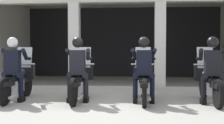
{
  "coord_description": "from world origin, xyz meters",
  "views": [
    {
      "loc": [
        0.61,
        -7.12,
        1.27
      ],
      "look_at": [
        0.0,
        0.34,
        0.96
      ],
      "focal_mm": 47.2,
      "sensor_mm": 36.0,
      "label": 1
    }
  ],
  "objects": [
    {
      "name": "police_officer_far_left",
      "position": [
        -2.38,
        -0.17,
        0.94
      ],
      "size": [
        0.63,
        0.61,
        1.58
      ],
      "rotation": [
        0.0,
        0.0,
        0.01
      ],
      "color": "black",
      "rests_on": "ground"
    },
    {
      "name": "ground_plane",
      "position": [
        0.0,
        3.0,
        0.0
      ],
      "size": [
        80.0,
        80.0,
        0.0
      ],
      "primitive_type": "plane",
      "color": "#A8A59E"
    },
    {
      "name": "motorcycle_center_right",
      "position": [
        0.8,
        0.2,
        0.5
      ],
      "size": [
        0.62,
        2.04,
        1.35
      ],
      "rotation": [
        0.0,
        0.0,
        -0.05
      ],
      "color": "black",
      "rests_on": "ground"
    },
    {
      "name": "police_officer_center_right",
      "position": [
        0.79,
        -0.08,
        0.94
      ],
      "size": [
        0.63,
        0.61,
        1.58
      ],
      "rotation": [
        0.0,
        0.0,
        -0.05
      ],
      "color": "black",
      "rests_on": "ground"
    },
    {
      "name": "kerb_strip",
      "position": [
        -0.03,
        2.11,
        0.06
      ],
      "size": [
        9.12,
        0.24,
        0.12
      ],
      "primitive_type": "cube",
      "color": "#B7B5AD",
      "rests_on": "ground"
    },
    {
      "name": "motorcycle_center_left",
      "position": [
        -0.79,
        0.18,
        0.5
      ],
      "size": [
        0.62,
        2.04,
        1.35
      ],
      "rotation": [
        0.0,
        0.0,
        -0.12
      ],
      "color": "black",
      "rests_on": "ground"
    },
    {
      "name": "station_building",
      "position": [
        -0.03,
        5.11,
        2.17
      ],
      "size": [
        9.62,
        4.91,
        3.43
      ],
      "color": "black",
      "rests_on": "ground"
    },
    {
      "name": "motorcycle_far_left",
      "position": [
        -2.38,
        0.11,
        0.5
      ],
      "size": [
        0.62,
        2.04,
        1.35
      ],
      "rotation": [
        0.0,
        0.0,
        0.01
      ],
      "color": "black",
      "rests_on": "ground"
    },
    {
      "name": "motorcycle_far_right",
      "position": [
        2.38,
        0.17,
        0.5
      ],
      "size": [
        0.62,
        2.04,
        1.35
      ],
      "rotation": [
        0.0,
        0.0,
        -0.1
      ],
      "color": "black",
      "rests_on": "ground"
    },
    {
      "name": "police_officer_far_right",
      "position": [
        2.38,
        -0.11,
        0.94
      ],
      "size": [
        0.63,
        0.61,
        1.58
      ],
      "rotation": [
        0.0,
        0.0,
        -0.1
      ],
      "color": "black",
      "rests_on": "ground"
    },
    {
      "name": "police_officer_center_left",
      "position": [
        -0.79,
        -0.11,
        0.94
      ],
      "size": [
        0.63,
        0.61,
        1.58
      ],
      "rotation": [
        0.0,
        0.0,
        -0.12
      ],
      "color": "black",
      "rests_on": "ground"
    }
  ]
}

